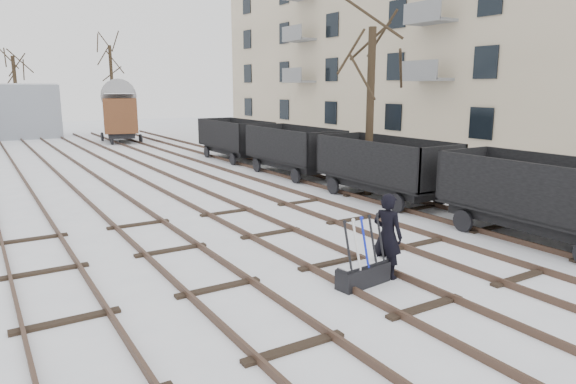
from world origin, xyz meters
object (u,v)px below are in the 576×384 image
Objects in this scene: freight_wagon_a at (543,211)px; box_van_wagon at (120,114)px; worker at (387,236)px; ground_frame at (363,273)px.

box_van_wagon reaches higher than freight_wagon_a.
box_van_wagon is at bearing -23.41° from worker.
worker is at bearing 0.71° from ground_frame.
freight_wagon_a is at bearing -111.66° from worker.
worker is (0.75, 0.10, 0.68)m from ground_frame.
worker is 0.36× the size of box_van_wagon.
worker reaches higher than ground_frame.
box_van_wagon is (2.31, 32.65, 1.22)m from worker.
ground_frame is 0.26× the size of freight_wagon_a.
box_van_wagon reaches higher than ground_frame.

